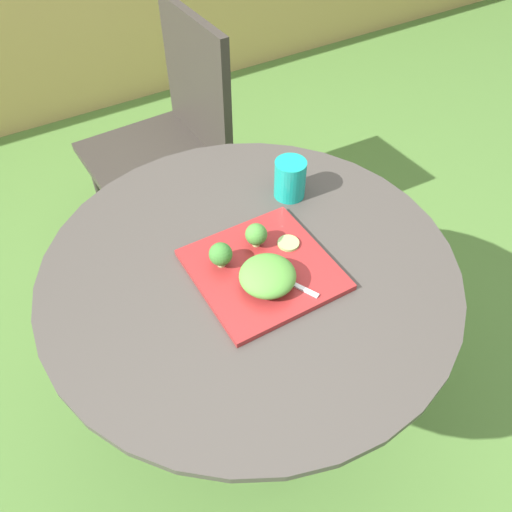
{
  "coord_description": "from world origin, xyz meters",
  "views": [
    {
      "loc": [
        -0.38,
        -0.68,
        1.56
      ],
      "look_at": [
        0.01,
        -0.02,
        0.74
      ],
      "focal_mm": 36.72,
      "sensor_mm": 36.0,
      "label": 1
    }
  ],
  "objects": [
    {
      "name": "patio_chair",
      "position": [
        0.17,
        0.84,
        0.53
      ],
      "size": [
        0.46,
        0.46,
        0.9
      ],
      "color": "#332D28",
      "rests_on": "ground_plane"
    },
    {
      "name": "broccoli_floret_0",
      "position": [
        -0.06,
        0.02,
        0.75
      ],
      "size": [
        0.05,
        0.05,
        0.06
      ],
      "color": "#99B770",
      "rests_on": "salad_plate"
    },
    {
      "name": "lettuce_mound",
      "position": [
        0.0,
        -0.08,
        0.74
      ],
      "size": [
        0.12,
        0.12,
        0.05
      ],
      "primitive_type": "ellipsoid",
      "color": "#519338",
      "rests_on": "salad_plate"
    },
    {
      "name": "cucumber_slice_0",
      "position": [
        0.1,
        -0.0,
        0.72
      ],
      "size": [
        0.05,
        0.05,
        0.01
      ],
      "primitive_type": "cylinder",
      "color": "#8EB766",
      "rests_on": "salad_plate"
    },
    {
      "name": "broccoli_floret_1",
      "position": [
        0.04,
        0.04,
        0.75
      ],
      "size": [
        0.05,
        0.05,
        0.06
      ],
      "color": "#99B770",
      "rests_on": "salad_plate"
    },
    {
      "name": "patio_table",
      "position": [
        0.0,
        0.0,
        0.46
      ],
      "size": [
        0.93,
        0.93,
        0.7
      ],
      "color": "#423D38",
      "rests_on": "ground_plane"
    },
    {
      "name": "fork",
      "position": [
        0.03,
        -0.08,
        0.72
      ],
      "size": [
        0.08,
        0.15,
        0.0
      ],
      "color": "silver",
      "rests_on": "salad_plate"
    },
    {
      "name": "salad_plate",
      "position": [
        0.02,
        -0.03,
        0.71
      ],
      "size": [
        0.29,
        0.29,
        0.01
      ],
      "primitive_type": "cube",
      "color": "maroon",
      "rests_on": "patio_table"
    },
    {
      "name": "drinking_glass",
      "position": [
        0.21,
        0.16,
        0.74
      ],
      "size": [
        0.08,
        0.08,
        0.1
      ],
      "color": "#149989",
      "rests_on": "patio_table"
    },
    {
      "name": "ground_plane",
      "position": [
        0.0,
        0.0,
        0.0
      ],
      "size": [
        12.0,
        12.0,
        0.0
      ],
      "primitive_type": "plane",
      "color": "#4C7533"
    }
  ]
}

